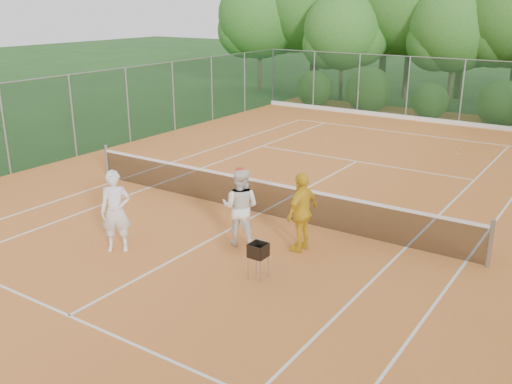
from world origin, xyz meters
TOP-DOWN VIEW (x-y plane):
  - ground at (0.00, 0.00)m, footprint 120.00×120.00m
  - clay_court at (0.00, 0.00)m, footprint 18.00×36.00m
  - tennis_net at (0.00, 0.00)m, footprint 11.97×0.10m
  - player_white at (-1.42, -3.81)m, footprint 0.83×0.79m
  - player_center_grp at (0.75, -1.96)m, footprint 1.07×0.93m
  - player_yellow at (2.11, -1.45)m, footprint 0.54×1.13m
  - ball_hopper at (2.07, -3.21)m, footprint 0.34×0.34m
  - stray_ball_a at (-2.50, 8.89)m, footprint 0.07×0.07m
  - stray_ball_b at (2.62, 10.28)m, footprint 0.07×0.07m
  - stray_ball_c at (2.78, 9.32)m, footprint 0.07×0.07m
  - court_markings at (0.00, 0.00)m, footprint 11.03×23.83m
  - fence_back at (0.00, 15.00)m, footprint 18.07×0.07m
  - fence_left at (-9.00, -1.50)m, footprint 0.07×33.07m
  - tropical_treeline at (1.43, 20.22)m, footprint 32.10×8.49m

SIDE VIEW (x-z plane):
  - ground at x=0.00m, z-range 0.00..0.00m
  - clay_court at x=0.00m, z-range 0.00..0.02m
  - court_markings at x=0.00m, z-range 0.02..0.03m
  - stray_ball_a at x=-2.50m, z-range 0.02..0.09m
  - stray_ball_b at x=2.62m, z-range 0.02..0.09m
  - stray_ball_c at x=2.78m, z-range 0.02..0.09m
  - tennis_net at x=0.00m, z-range -0.02..1.08m
  - ball_hopper at x=2.07m, z-range 0.25..1.03m
  - player_yellow at x=2.11m, z-range 0.02..1.89m
  - player_center_grp at x=0.75m, z-range 0.01..1.91m
  - player_white at x=-1.42m, z-range 0.02..1.93m
  - fence_back at x=0.00m, z-range 0.02..3.02m
  - fence_left at x=-9.00m, z-range 0.02..3.02m
  - tropical_treeline at x=1.43m, z-range -2.40..12.63m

